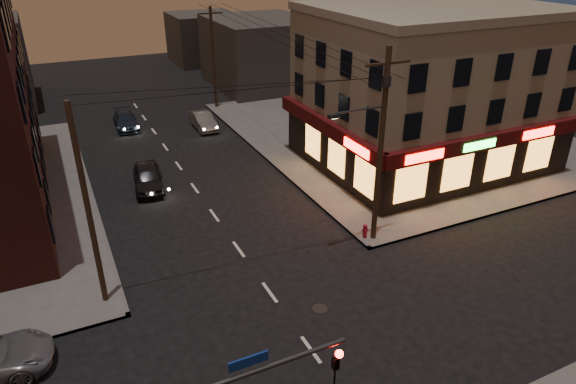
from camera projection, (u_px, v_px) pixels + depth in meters
ground at (311, 350)px, 20.05m from camera, size 120.00×120.00×0.00m
sidewalk_ne at (396, 132)px, 42.32m from camera, size 24.00×28.00×0.15m
pizza_building at (428, 88)px, 34.68m from camera, size 15.85×12.85×10.50m
bg_building_ne_a at (261, 52)px, 54.61m from camera, size 10.00×12.00×7.00m
bg_building_ne_b at (204, 38)px, 65.38m from camera, size 8.00×8.00×6.00m
utility_pole_main at (379, 138)px, 24.76m from camera, size 4.20×0.44×10.00m
utility_pole_far at (213, 58)px, 46.47m from camera, size 0.26×0.26×9.00m
utility_pole_west at (88, 209)px, 20.61m from camera, size 0.24×0.24×9.00m
sedan_near at (148, 178)px, 32.65m from camera, size 2.36×4.62×1.51m
sedan_mid at (203, 121)px, 43.02m from camera, size 1.47×4.17×1.37m
sedan_far at (126, 121)px, 43.17m from camera, size 1.97×4.50×1.29m
fire_hydrant at (365, 230)px, 27.11m from camera, size 0.36×0.36×0.78m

